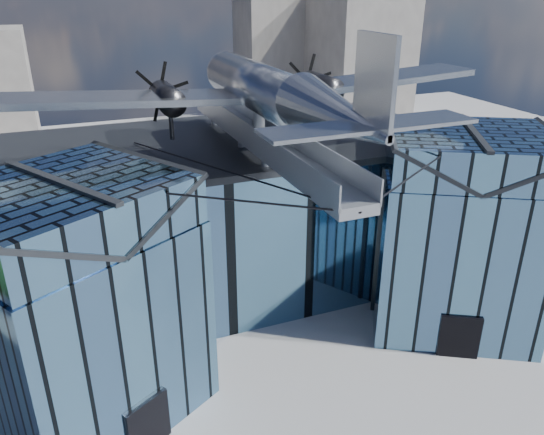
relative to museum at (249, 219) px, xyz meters
name	(u,v)px	position (x,y,z in m)	size (l,w,h in m)	color
ground_plane	(285,345)	(0.00, -5.82, -5.54)	(120.00, 120.00, 0.00)	gray
museum	(249,219)	(0.00, 0.00, 0.00)	(32.88, 24.50, 17.60)	teal
bg_towers	(145,58)	(1.45, 44.67, 4.47)	(77.00, 24.50, 26.00)	gray
tree_plaza_e	(544,232)	(18.37, -6.16, -1.45)	(4.48, 4.48, 6.04)	#302213
tree_side_e	(534,177)	(26.40, 2.32, -1.50)	(4.94, 4.94, 5.96)	#302213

